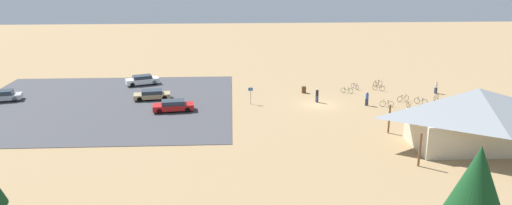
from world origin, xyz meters
The scene contains 23 objects.
ground centered at (0.00, 0.00, 0.00)m, with size 160.00×160.00×0.00m, color #9E7F56.
parking_lot_asphalt centered at (26.88, -1.15, 0.03)m, with size 32.24×28.33×0.05m, color #424247.
bike_pavilion centered at (-12.25, 14.70, 3.33)m, with size 14.00×8.73×5.83m.
trash_bin centered at (1.02, -5.45, 0.45)m, with size 0.60×0.60×0.90m, color brown.
lot_sign centered at (8.42, -0.64, 1.41)m, with size 0.56×0.08×2.20m.
pine_midwest centered at (-3.63, 31.67, 4.55)m, with size 3.98×3.98×7.04m.
bicycle_blue_trailside centered at (-10.45, 4.81, 0.40)m, with size 0.93×1.56×0.91m.
bicycle_green_lone_east centered at (-4.80, -5.12, 0.36)m, with size 1.56×0.69×0.81m.
bicycle_white_edge_south centered at (-15.52, -1.34, 0.36)m, with size 1.21×1.33×0.81m.
bicycle_teal_lone_west centered at (-12.76, 0.57, 0.39)m, with size 1.26×1.30×0.87m.
bicycle_orange_yard_right centered at (-10.50, 2.49, 0.36)m, with size 0.48×1.70×0.79m.
bicycle_red_near_sign centered at (-9.42, -6.14, 0.40)m, with size 1.52×1.01×0.91m.
bicycle_yellow_by_bin centered at (-8.18, 1.37, 0.39)m, with size 1.67×0.48×0.90m.
bicycle_silver_back_row centered at (-10.95, -0.72, 0.40)m, with size 1.65×0.62×0.89m.
bicycle_purple_front_row centered at (-6.38, -7.15, 0.37)m, with size 0.70×1.63×0.82m.
bicycle_black_edge_north centered at (-9.97, -8.41, 0.40)m, with size 1.56×0.81×0.89m.
car_tan_near_entry centered at (20.98, -3.18, 0.68)m, with size 4.83×2.52×1.24m.
car_red_second_row centered at (17.68, 1.99, 0.72)m, with size 4.97×2.41×1.33m.
car_white_far_end centered at (23.56, -10.85, 0.74)m, with size 4.91×3.29×1.37m.
car_silver_aisle_side centered at (39.84, -3.40, 0.73)m, with size 4.77×2.87×1.37m.
visitor_at_bikes centered at (-5.88, 0.75, 0.93)m, with size 0.40×0.38×1.77m.
visitor_near_lot centered at (0.03, -0.96, 0.95)m, with size 0.36×0.38×1.81m.
visitor_crossing_yard centered at (-16.68, -4.32, 0.85)m, with size 0.36×0.39×1.63m.
Camera 1 is at (10.64, 56.56, 17.28)m, focal length 33.62 mm.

